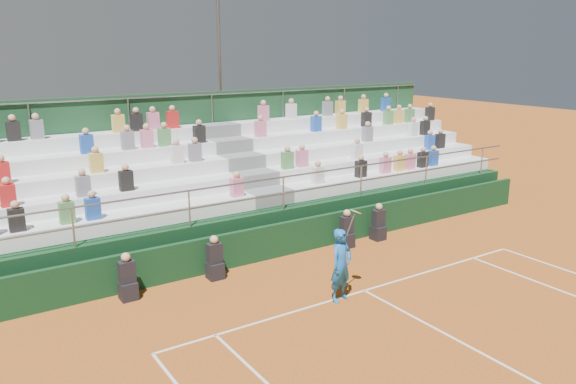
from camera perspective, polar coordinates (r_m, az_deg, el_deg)
ground at (r=14.36m, az=7.77°, el=-9.91°), size 90.00×90.00×0.00m
courtside_wall at (r=16.54m, az=0.57°, el=-4.58°), size 20.00×0.15×1.00m
line_officials at (r=15.77m, az=-1.05°, el=-5.65°), size 8.40×0.40×1.19m
grandstand at (r=19.04m, az=-4.85°, el=-0.28°), size 20.00×5.20×4.40m
tennis_player at (r=13.47m, az=5.43°, el=-7.38°), size 0.90×0.57×2.22m
floodlight_mast at (r=26.31m, az=-6.96°, el=12.28°), size 0.60×0.25×8.55m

